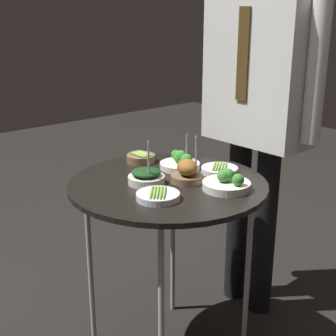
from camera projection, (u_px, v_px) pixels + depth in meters
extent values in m
cylinder|color=black|center=(168.00, 184.00, 1.65)|extent=(0.70, 0.70, 0.02)
cylinder|color=#B7B7BC|center=(161.00, 324.00, 1.48)|extent=(0.02, 0.02, 0.71)
cylinder|color=#B7B7BC|center=(90.00, 272.00, 1.78)|extent=(0.02, 0.02, 0.71)
cylinder|color=#B7B7BC|center=(247.00, 278.00, 1.74)|extent=(0.02, 0.02, 0.71)
cylinder|color=#B7B7BC|center=(173.00, 239.00, 2.04)|extent=(0.02, 0.02, 0.71)
cylinder|color=brown|center=(187.00, 178.00, 1.64)|extent=(0.12, 0.12, 0.02)
ellipsoid|color=brown|center=(187.00, 167.00, 1.63)|extent=(0.12, 0.11, 0.06)
cylinder|color=#939399|center=(196.00, 158.00, 1.63)|extent=(0.01, 0.01, 0.16)
cylinder|color=brown|center=(141.00, 158.00, 1.86)|extent=(0.11, 0.11, 0.03)
ellipsoid|color=#7AA847|center=(145.00, 153.00, 1.86)|extent=(0.10, 0.01, 0.01)
ellipsoid|color=#7AA847|center=(143.00, 153.00, 1.86)|extent=(0.10, 0.01, 0.01)
ellipsoid|color=#7AA847|center=(141.00, 154.00, 1.85)|extent=(0.10, 0.01, 0.01)
ellipsoid|color=#7AA847|center=(139.00, 154.00, 1.85)|extent=(0.10, 0.01, 0.01)
ellipsoid|color=#7AA847|center=(137.00, 155.00, 1.84)|extent=(0.10, 0.01, 0.01)
cylinder|color=silver|center=(158.00, 196.00, 1.48)|extent=(0.14, 0.14, 0.02)
ellipsoid|color=#7AA847|center=(164.00, 192.00, 1.48)|extent=(0.09, 0.09, 0.01)
ellipsoid|color=#7AA847|center=(161.00, 192.00, 1.48)|extent=(0.09, 0.09, 0.01)
ellipsoid|color=#7AA847|center=(158.00, 192.00, 1.48)|extent=(0.09, 0.09, 0.01)
ellipsoid|color=#7AA847|center=(155.00, 192.00, 1.48)|extent=(0.09, 0.09, 0.01)
ellipsoid|color=#7AA847|center=(151.00, 192.00, 1.48)|extent=(0.09, 0.09, 0.01)
cylinder|color=silver|center=(219.00, 170.00, 1.73)|extent=(0.14, 0.14, 0.02)
ellipsoid|color=#7AA847|center=(225.00, 166.00, 1.73)|extent=(0.08, 0.10, 0.01)
ellipsoid|color=#7AA847|center=(222.00, 166.00, 1.73)|extent=(0.08, 0.10, 0.01)
ellipsoid|color=#7AA847|center=(220.00, 166.00, 1.73)|extent=(0.08, 0.10, 0.01)
ellipsoid|color=#7AA847|center=(217.00, 166.00, 1.73)|extent=(0.08, 0.10, 0.01)
ellipsoid|color=#7AA847|center=(214.00, 166.00, 1.73)|extent=(0.08, 0.10, 0.01)
cylinder|color=silver|center=(146.00, 180.00, 1.62)|extent=(0.13, 0.13, 0.03)
ellipsoid|color=#143816|center=(146.00, 172.00, 1.61)|extent=(0.10, 0.10, 0.03)
cylinder|color=#939399|center=(148.00, 164.00, 1.57)|extent=(0.01, 0.01, 0.16)
cylinder|color=silver|center=(226.00, 186.00, 1.57)|extent=(0.16, 0.16, 0.03)
sphere|color=#387F2D|center=(238.00, 180.00, 1.52)|extent=(0.04, 0.04, 0.04)
sphere|color=#387F2D|center=(228.00, 175.00, 1.56)|extent=(0.05, 0.05, 0.05)
sphere|color=#387F2D|center=(223.00, 176.00, 1.56)|extent=(0.04, 0.04, 0.04)
cylinder|color=white|center=(180.00, 165.00, 1.78)|extent=(0.15, 0.15, 0.02)
sphere|color=#387F2D|center=(186.00, 160.00, 1.73)|extent=(0.05, 0.05, 0.05)
sphere|color=#387F2D|center=(180.00, 157.00, 1.77)|extent=(0.05, 0.05, 0.05)
sphere|color=#387F2D|center=(176.00, 155.00, 1.82)|extent=(0.04, 0.04, 0.04)
sphere|color=#387F2D|center=(179.00, 157.00, 1.77)|extent=(0.04, 0.04, 0.04)
sphere|color=#387F2D|center=(179.00, 158.00, 1.77)|extent=(0.04, 0.04, 0.04)
cylinder|color=#939399|center=(187.00, 150.00, 1.80)|extent=(0.01, 0.01, 0.12)
cylinder|color=black|center=(238.00, 220.00, 2.15)|extent=(0.10, 0.10, 0.78)
cylinder|color=black|center=(264.00, 231.00, 2.04)|extent=(0.10, 0.10, 0.78)
cube|color=silver|center=(260.00, 71.00, 1.88)|extent=(0.44, 0.21, 0.58)
cube|color=#4C3819|center=(243.00, 55.00, 1.79)|extent=(0.05, 0.01, 0.35)
cylinder|color=silver|center=(214.00, 61.00, 2.05)|extent=(0.07, 0.07, 0.54)
cylinder|color=silver|center=(317.00, 71.00, 1.69)|extent=(0.07, 0.07, 0.54)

